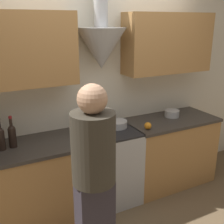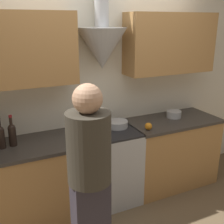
{
  "view_description": "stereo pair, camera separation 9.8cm",
  "coord_description": "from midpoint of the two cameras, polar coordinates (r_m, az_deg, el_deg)",
  "views": [
    {
      "loc": [
        -1.3,
        -2.32,
        2.06
      ],
      "look_at": [
        0.0,
        0.2,
        1.13
      ],
      "focal_mm": 45.0,
      "sensor_mm": 36.0,
      "label": 1
    },
    {
      "loc": [
        -1.21,
        -2.36,
        2.06
      ],
      "look_at": [
        0.0,
        0.2,
        1.13
      ],
      "focal_mm": 45.0,
      "sensor_mm": 36.0,
      "label": 2
    }
  ],
  "objects": [
    {
      "name": "stock_pot",
      "position": [
        3.1,
        -4.29,
        -3.03
      ],
      "size": [
        0.23,
        0.23,
        0.13
      ],
      "color": "#B7BABC",
      "rests_on": "stove_range"
    },
    {
      "name": "saucepan",
      "position": [
        3.67,
        11.33,
        -0.28
      ],
      "size": [
        0.19,
        0.19,
        0.09
      ],
      "color": "#B7BABC",
      "rests_on": "counter_right"
    },
    {
      "name": "wine_bottle_7",
      "position": [
        2.87,
        -22.62,
        -4.78
      ],
      "size": [
        0.08,
        0.08,
        0.33
      ],
      "color": "black",
      "rests_on": "counter_left"
    },
    {
      "name": "orange_fruit",
      "position": [
        3.2,
        6.43,
        -2.81
      ],
      "size": [
        0.08,
        0.08,
        0.08
      ],
      "color": "orange",
      "rests_on": "counter_right"
    },
    {
      "name": "counter_right",
      "position": [
        3.77,
        10.69,
        -7.68
      ],
      "size": [
        1.16,
        0.62,
        0.88
      ],
      "color": "#B27F47",
      "rests_on": "ground_plane"
    },
    {
      "name": "wall_back",
      "position": [
        3.19,
        -5.13,
        7.58
      ],
      "size": [
        8.4,
        0.54,
        2.6
      ],
      "color": "silver",
      "rests_on": "ground_plane"
    },
    {
      "name": "person_foreground_left",
      "position": [
        2.19,
        -4.98,
        -13.35
      ],
      "size": [
        0.33,
        0.33,
        1.65
      ],
      "color": "#38333D",
      "rests_on": "ground_plane"
    },
    {
      "name": "stove_range",
      "position": [
        3.34,
        -1.67,
        -10.79
      ],
      "size": [
        0.63,
        0.6,
        0.88
      ],
      "color": "#B7BABC",
      "rests_on": "ground_plane"
    },
    {
      "name": "mixing_bowl",
      "position": [
        3.25,
        0.08,
        -2.44
      ],
      "size": [
        0.24,
        0.24,
        0.08
      ],
      "color": "#B7BABC",
      "rests_on": "stove_range"
    },
    {
      "name": "counter_left",
      "position": [
        3.1,
        -20.78,
        -14.63
      ],
      "size": [
        1.57,
        0.62,
        0.88
      ],
      "color": "#B27F47",
      "rests_on": "ground_plane"
    },
    {
      "name": "ground_plane",
      "position": [
        3.36,
        0.78,
        -19.7
      ],
      "size": [
        12.0,
        12.0,
        0.0
      ],
      "primitive_type": "plane",
      "color": "brown"
    },
    {
      "name": "wine_bottle_8",
      "position": [
        2.9,
        -20.55,
        -4.38
      ],
      "size": [
        0.07,
        0.07,
        0.32
      ],
      "color": "black",
      "rests_on": "counter_left"
    }
  ]
}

